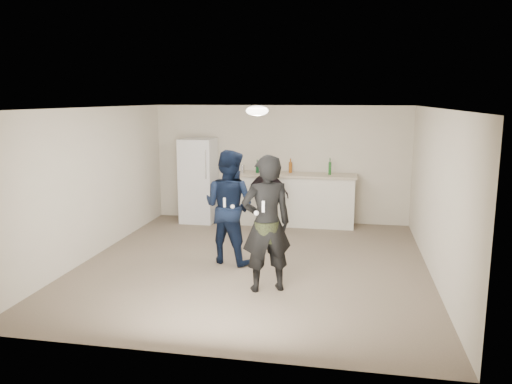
% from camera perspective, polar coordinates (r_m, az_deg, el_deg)
% --- Properties ---
extents(floor, '(6.00, 6.00, 0.00)m').
position_cam_1_polar(floor, '(8.18, -0.26, -8.19)').
color(floor, '#6B5B4C').
rests_on(floor, ground).
extents(ceiling, '(6.00, 6.00, 0.00)m').
position_cam_1_polar(ceiling, '(7.75, -0.28, 9.59)').
color(ceiling, silver).
rests_on(ceiling, wall_back).
extents(wall_back, '(6.00, 0.00, 6.00)m').
position_cam_1_polar(wall_back, '(10.80, 2.75, 3.23)').
color(wall_back, beige).
rests_on(wall_back, floor).
extents(wall_front, '(6.00, 0.00, 6.00)m').
position_cam_1_polar(wall_front, '(5.03, -6.78, -5.53)').
color(wall_front, beige).
rests_on(wall_front, floor).
extents(wall_left, '(0.00, 6.00, 6.00)m').
position_cam_1_polar(wall_left, '(8.81, -18.13, 1.01)').
color(wall_left, beige).
rests_on(wall_left, floor).
extents(wall_right, '(0.00, 6.00, 6.00)m').
position_cam_1_polar(wall_right, '(7.84, 19.89, -0.24)').
color(wall_right, beige).
rests_on(wall_right, floor).
extents(counter, '(2.60, 0.56, 1.05)m').
position_cam_1_polar(counter, '(10.55, 4.10, -0.95)').
color(counter, silver).
rests_on(counter, floor).
extents(counter_top, '(2.68, 0.64, 0.04)m').
position_cam_1_polar(counter_top, '(10.46, 4.14, 1.98)').
color(counter_top, beige).
rests_on(counter_top, counter).
extents(fridge, '(0.70, 0.70, 1.80)m').
position_cam_1_polar(fridge, '(10.83, -6.59, 1.32)').
color(fridge, silver).
rests_on(fridge, floor).
extents(fridge_handle, '(0.02, 0.02, 0.60)m').
position_cam_1_polar(fridge_handle, '(10.34, -5.76, 3.14)').
color(fridge_handle, silver).
rests_on(fridge_handle, fridge).
extents(ceiling_dome, '(0.36, 0.36, 0.16)m').
position_cam_1_polar(ceiling_dome, '(8.04, 0.13, 9.27)').
color(ceiling_dome, white).
rests_on(ceiling_dome, ceiling).
extents(shaker, '(0.08, 0.08, 0.17)m').
position_cam_1_polar(shaker, '(10.56, -1.55, 2.66)').
color(shaker, silver).
rests_on(shaker, counter_top).
extents(man, '(1.07, 0.94, 1.84)m').
position_cam_1_polar(man, '(8.07, -3.11, -1.68)').
color(man, '#0E1C3C').
rests_on(man, floor).
extents(woman, '(0.82, 0.70, 1.91)m').
position_cam_1_polar(woman, '(6.84, 1.21, -3.65)').
color(woman, black).
rests_on(woman, floor).
extents(camo_shorts, '(0.34, 0.34, 0.28)m').
position_cam_1_polar(camo_shorts, '(6.87, 1.20, -4.49)').
color(camo_shorts, '#273317').
rests_on(camo_shorts, woman).
extents(spectator, '(0.91, 0.53, 1.46)m').
position_cam_1_polar(spectator, '(9.86, 1.28, -0.53)').
color(spectator, black).
rests_on(spectator, floor).
extents(remote_man, '(0.04, 0.04, 0.15)m').
position_cam_1_polar(remote_man, '(7.78, -3.60, -1.19)').
color(remote_man, white).
rests_on(remote_man, man).
extents(nunchuk_man, '(0.07, 0.07, 0.07)m').
position_cam_1_polar(nunchuk_man, '(7.79, -2.69, -1.68)').
color(nunchuk_man, white).
rests_on(nunchuk_man, man).
extents(remote_woman, '(0.04, 0.04, 0.15)m').
position_cam_1_polar(remote_woman, '(6.54, 0.86, -1.67)').
color(remote_woman, silver).
rests_on(remote_woman, woman).
extents(nunchuk_woman, '(0.07, 0.07, 0.07)m').
position_cam_1_polar(nunchuk_woman, '(6.60, 0.04, -2.43)').
color(nunchuk_woman, silver).
rests_on(nunchuk_woman, woman).
extents(bottle_cluster, '(1.58, 0.23, 0.26)m').
position_cam_1_polar(bottle_cluster, '(10.55, 2.88, 2.77)').
color(bottle_cluster, '#976316').
rests_on(bottle_cluster, counter_top).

